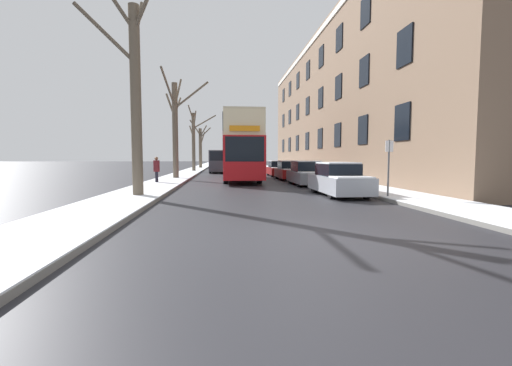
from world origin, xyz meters
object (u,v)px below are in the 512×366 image
(bare_tree_left_0, at_px, (135,92))
(pedestrian_left_sidewalk, at_px, (157,169))
(bare_tree_left_3, at_px, (201,146))
(parked_car_2, at_px, (290,171))
(double_decker_bus, at_px, (240,145))
(street_sign_post, at_px, (389,166))
(bare_tree_left_2, at_px, (194,140))
(parked_car_3, at_px, (279,169))
(bare_tree_left_1, at_px, (176,125))
(parked_car_0, at_px, (338,180))
(parked_car_1, at_px, (306,174))
(oncoming_van, at_px, (219,161))

(bare_tree_left_0, bearing_deg, pedestrian_left_sidewalk, 94.71)
(bare_tree_left_3, relative_size, parked_car_2, 1.80)
(pedestrian_left_sidewalk, bearing_deg, double_decker_bus, 115.31)
(pedestrian_left_sidewalk, height_order, street_sign_post, street_sign_post)
(bare_tree_left_2, distance_m, parked_car_3, 13.51)
(bare_tree_left_0, height_order, street_sign_post, bare_tree_left_0)
(bare_tree_left_1, distance_m, parked_car_2, 9.45)
(double_decker_bus, xyz_separation_m, parked_car_0, (3.88, -10.81, -1.94))
(parked_car_1, height_order, pedestrian_left_sidewalk, pedestrian_left_sidewalk)
(bare_tree_left_1, bearing_deg, parked_car_3, 27.14)
(bare_tree_left_1, xyz_separation_m, parked_car_1, (8.73, -6.10, -3.51))
(bare_tree_left_3, distance_m, parked_car_0, 40.00)
(bare_tree_left_2, relative_size, parked_car_2, 1.92)
(bare_tree_left_0, distance_m, bare_tree_left_1, 12.32)
(parked_car_3, bearing_deg, parked_car_0, -90.00)
(parked_car_1, bearing_deg, bare_tree_left_0, -144.42)
(bare_tree_left_3, height_order, pedestrian_left_sidewalk, bare_tree_left_3)
(bare_tree_left_1, relative_size, parked_car_1, 1.85)
(parked_car_0, bearing_deg, parked_car_2, 90.00)
(bare_tree_left_1, xyz_separation_m, double_decker_bus, (4.85, -1.16, -1.57))
(bare_tree_left_3, bearing_deg, pedestrian_left_sidewalk, -91.33)
(bare_tree_left_2, distance_m, street_sign_post, 30.09)
(oncoming_van, relative_size, street_sign_post, 2.33)
(parked_car_0, relative_size, parked_car_2, 1.08)
(double_decker_bus, height_order, street_sign_post, double_decker_bus)
(bare_tree_left_1, xyz_separation_m, street_sign_post, (10.12, -13.85, -2.81))
(bare_tree_left_1, distance_m, bare_tree_left_3, 27.01)
(bare_tree_left_2, bearing_deg, parked_car_1, -67.42)
(parked_car_1, bearing_deg, parked_car_3, 90.00)
(bare_tree_left_3, height_order, parked_car_1, bare_tree_left_3)
(bare_tree_left_1, distance_m, oncoming_van, 12.70)
(bare_tree_left_3, relative_size, parked_car_3, 1.74)
(bare_tree_left_0, bearing_deg, oncoming_van, 82.69)
(double_decker_bus, xyz_separation_m, pedestrian_left_sidewalk, (-5.44, -3.66, -1.66))
(parked_car_0, relative_size, oncoming_van, 0.78)
(street_sign_post, bearing_deg, double_decker_bus, 112.56)
(bare_tree_left_2, height_order, oncoming_van, bare_tree_left_2)
(bare_tree_left_1, height_order, bare_tree_left_3, bare_tree_left_1)
(bare_tree_left_3, xyz_separation_m, parked_car_1, (8.58, -33.10, -2.87))
(parked_car_0, distance_m, pedestrian_left_sidewalk, 11.75)
(bare_tree_left_3, distance_m, parked_car_1, 34.31)
(parked_car_3, bearing_deg, parked_car_2, -90.00)
(bare_tree_left_0, bearing_deg, double_decker_bus, 66.65)
(bare_tree_left_0, xyz_separation_m, pedestrian_left_sidewalk, (-0.62, 7.51, -3.41))
(double_decker_bus, distance_m, parked_car_3, 7.12)
(bare_tree_left_1, xyz_separation_m, parked_car_2, (8.73, -0.80, -3.52))
(pedestrian_left_sidewalk, bearing_deg, oncoming_van, 158.85)
(parked_car_2, bearing_deg, street_sign_post, -83.91)
(bare_tree_left_3, height_order, street_sign_post, bare_tree_left_3)
(parked_car_3, distance_m, street_sign_post, 18.39)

